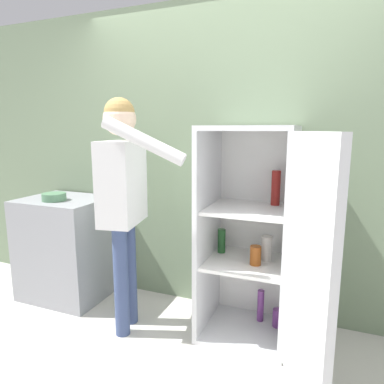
% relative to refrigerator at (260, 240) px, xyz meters
% --- Properties ---
extents(ground_plane, '(12.00, 12.00, 0.00)m').
position_rel_refrigerator_xyz_m(ground_plane, '(-0.37, -0.55, -0.77)').
color(ground_plane, beige).
extents(wall_back, '(7.00, 0.06, 2.55)m').
position_rel_refrigerator_xyz_m(wall_back, '(-0.37, 0.43, 0.50)').
color(wall_back, gray).
rests_on(wall_back, ground_plane).
extents(refrigerator, '(0.91, 1.19, 1.56)m').
position_rel_refrigerator_xyz_m(refrigerator, '(0.00, 0.00, 0.00)').
color(refrigerator, silver).
rests_on(refrigerator, ground_plane).
extents(person, '(0.73, 0.56, 1.75)m').
position_rel_refrigerator_xyz_m(person, '(-0.97, -0.20, 0.35)').
color(person, '#384770').
rests_on(person, ground_plane).
extents(counter, '(0.74, 0.61, 0.92)m').
position_rel_refrigerator_xyz_m(counter, '(-1.79, 0.08, -0.31)').
color(counter, gray).
rests_on(counter, ground_plane).
extents(bowl, '(0.20, 0.20, 0.07)m').
position_rel_refrigerator_xyz_m(bowl, '(-1.80, -0.02, 0.18)').
color(bowl, '#517F5B').
rests_on(bowl, counter).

